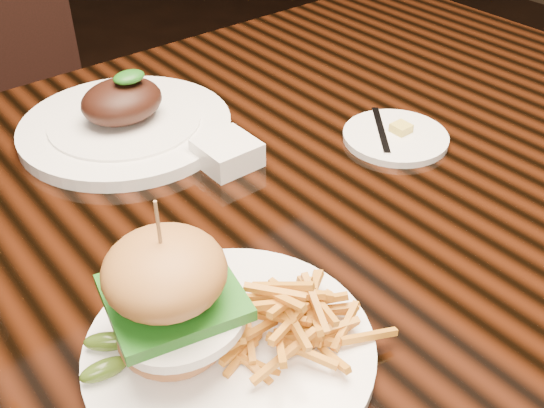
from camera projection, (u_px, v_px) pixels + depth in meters
dining_table at (222, 238)px, 0.85m from camera, size 1.60×0.90×0.75m
burger_plate at (222, 320)px, 0.57m from camera, size 0.27×0.27×0.19m
side_saucer at (395, 137)px, 0.90m from camera, size 0.15×0.15×0.02m
ramekin at (227, 153)px, 0.85m from camera, size 0.08×0.08×0.03m
far_dish at (125, 121)px, 0.91m from camera, size 0.30×0.30×0.10m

